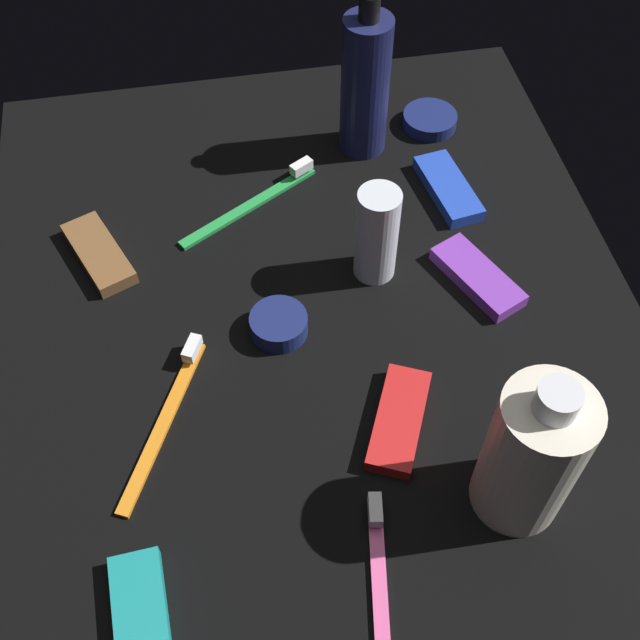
{
  "coord_description": "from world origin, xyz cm",
  "views": [
    {
      "loc": [
        43.47,
        -7.95,
        62.76
      ],
      "look_at": [
        0.0,
        0.0,
        3.0
      ],
      "focal_mm": 44.64,
      "sensor_mm": 36.0,
      "label": 1
    }
  ],
  "objects": [
    {
      "name": "ground_plane",
      "position": [
        0.0,
        0.0,
        -0.6
      ],
      "size": [
        84.0,
        64.0,
        1.2
      ],
      "primitive_type": "cube",
      "color": "black"
    },
    {
      "name": "lotion_bottle",
      "position": [
        -26.49,
        9.85,
        8.45
      ],
      "size": [
        5.36,
        5.36,
        19.16
      ],
      "color": "#1B1E4A",
      "rests_on": "ground_plane"
    },
    {
      "name": "bodywash_bottle",
      "position": [
        18.88,
        13.14,
        7.48
      ],
      "size": [
        7.44,
        7.44,
        16.71
      ],
      "color": "silver",
      "rests_on": "ground_plane"
    },
    {
      "name": "deodorant_stick",
      "position": [
        -7.51,
        7.01,
        5.35
      ],
      "size": [
        4.24,
        4.24,
        10.71
      ],
      "primitive_type": "cylinder",
      "color": "silver",
      "rests_on": "ground_plane"
    },
    {
      "name": "toothbrush_pink",
      "position": [
        24.93,
        0.12,
        0.61
      ],
      "size": [
        17.95,
        4.17,
        2.1
      ],
      "color": "#E55999",
      "rests_on": "ground_plane"
    },
    {
      "name": "toothbrush_green",
      "position": [
        -19.22,
        -3.52,
        0.61
      ],
      "size": [
        10.13,
        16.14,
        2.1
      ],
      "color": "green",
      "rests_on": "ground_plane"
    },
    {
      "name": "toothbrush_orange",
      "position": [
        5.83,
        -14.98,
        0.61
      ],
      "size": [
        16.68,
        9.02,
        2.1
      ],
      "color": "orange",
      "rests_on": "ground_plane"
    },
    {
      "name": "snack_bar_teal",
      "position": [
        23.82,
        -18.17,
        0.75
      ],
      "size": [
        10.61,
        4.6,
        1.5
      ],
      "primitive_type": "cube",
      "rotation": [
        0.0,
        0.0,
        0.06
      ],
      "color": "teal",
      "rests_on": "ground_plane"
    },
    {
      "name": "snack_bar_purple",
      "position": [
        -4.13,
        16.97,
        0.75
      ],
      "size": [
        11.12,
        7.95,
        1.5
      ],
      "primitive_type": "cube",
      "rotation": [
        0.0,
        0.0,
        0.43
      ],
      "color": "purple",
      "rests_on": "ground_plane"
    },
    {
      "name": "snack_bar_brown",
      "position": [
        -14.16,
        -20.69,
        0.75
      ],
      "size": [
        11.14,
        7.7,
        1.5
      ],
      "primitive_type": "cube",
      "rotation": [
        0.0,
        0.0,
        0.4
      ],
      "color": "brown",
      "rests_on": "ground_plane"
    },
    {
      "name": "snack_bar_red",
      "position": [
        10.51,
        5.22,
        0.75
      ],
      "size": [
        11.12,
        8.03,
        1.5
      ],
      "primitive_type": "cube",
      "rotation": [
        0.0,
        0.0,
        -0.44
      ],
      "color": "red",
      "rests_on": "ground_plane"
    },
    {
      "name": "snack_bar_blue",
      "position": [
        -16.95,
        17.53,
        0.75
      ],
      "size": [
        10.9,
        5.57,
        1.5
      ],
      "primitive_type": "cube",
      "rotation": [
        0.0,
        0.0,
        0.16
      ],
      "color": "blue",
      "rests_on": "ground_plane"
    },
    {
      "name": "cream_tin_left",
      "position": [
        -1.6,
        -3.74,
        1.06
      ],
      "size": [
        5.62,
        5.62,
        2.12
      ],
      "primitive_type": "cylinder",
      "color": "navy",
      "rests_on": "ground_plane"
    },
    {
      "name": "cream_tin_right",
      "position": [
        -28.43,
        18.5,
        0.81
      ],
      "size": [
        6.41,
        6.41,
        1.61
      ],
      "primitive_type": "cylinder",
      "color": "navy",
      "rests_on": "ground_plane"
    }
  ]
}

